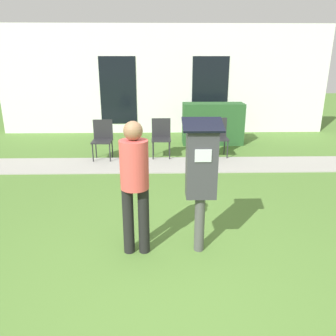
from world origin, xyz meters
TOP-DOWN VIEW (x-y plane):
  - ground_plane at (0.00, 0.00)m, footprint 40.00×40.00m
  - sidewalk at (0.00, 3.94)m, footprint 12.00×1.10m
  - building_facade at (0.00, 7.46)m, footprint 10.00×0.26m
  - parking_meter at (0.33, 0.58)m, footprint 0.44×0.31m
  - person_standing at (-0.42, 0.56)m, footprint 0.32×0.32m
  - outdoor_chair_left at (-1.45, 4.48)m, footprint 0.44×0.44m
  - outdoor_chair_middle at (-0.11, 4.63)m, footprint 0.44×0.44m
  - outdoor_chair_right at (1.23, 4.68)m, footprint 0.44×0.44m
  - hedge_row at (1.29, 5.88)m, footprint 1.62×0.60m

SIDE VIEW (x-z plane):
  - ground_plane at x=0.00m, z-range 0.00..0.00m
  - sidewalk at x=0.00m, z-range 0.00..0.02m
  - outdoor_chair_left at x=-1.45m, z-range 0.08..0.98m
  - outdoor_chair_middle at x=-0.11m, z-range 0.08..0.98m
  - outdoor_chair_right at x=1.23m, z-range 0.08..0.98m
  - hedge_row at x=1.29m, z-range 0.00..1.10m
  - person_standing at x=-0.42m, z-range 0.14..1.72m
  - parking_meter at x=0.33m, z-range 0.22..1.81m
  - building_facade at x=0.00m, z-range 0.00..3.20m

